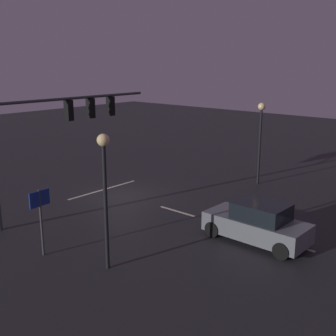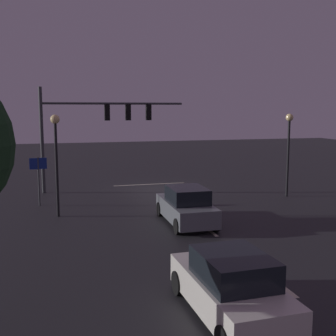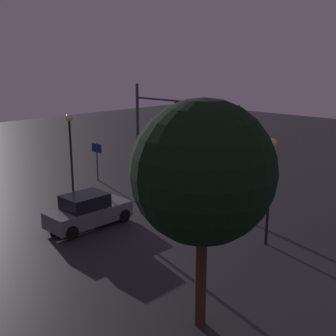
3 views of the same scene
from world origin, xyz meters
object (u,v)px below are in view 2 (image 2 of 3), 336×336
at_px(traffic_signal_assembly, 96,120).
at_px(route_sign, 38,171).
at_px(car_approaching, 186,206).
at_px(street_lamp_right_kerb, 56,146).
at_px(street_lamp_left_kerb, 289,139).
at_px(car_distant, 231,287).

bearing_deg(traffic_signal_assembly, route_sign, 46.51).
height_order(car_approaching, street_lamp_right_kerb, street_lamp_right_kerb).
xyz_separation_m(traffic_signal_assembly, street_lamp_left_kerb, (-10.73, 4.96, -1.02)).
bearing_deg(street_lamp_left_kerb, route_sign, -5.08).
xyz_separation_m(car_approaching, street_lamp_left_kerb, (-7.66, -4.30, 2.66)).
xyz_separation_m(car_distant, street_lamp_right_kerb, (4.01, -11.68, 2.67)).
height_order(traffic_signal_assembly, street_lamp_left_kerb, traffic_signal_assembly).
bearing_deg(route_sign, street_lamp_right_kerb, 109.23).
distance_m(car_approaching, car_distant, 8.95).
bearing_deg(route_sign, car_approaching, 139.73).
xyz_separation_m(traffic_signal_assembly, route_sign, (3.50, 3.69, -2.57)).
distance_m(street_lamp_right_kerb, route_sign, 3.24).
relative_size(street_lamp_left_kerb, street_lamp_right_kerb, 1.00).
xyz_separation_m(car_distant, street_lamp_left_kerb, (-9.28, -13.10, 2.66)).
height_order(street_lamp_left_kerb, street_lamp_right_kerb, street_lamp_right_kerb).
relative_size(street_lamp_right_kerb, route_sign, 1.86).
bearing_deg(street_lamp_right_kerb, car_distant, 108.96).
xyz_separation_m(car_distant, route_sign, (4.95, -14.36, 1.11)).
distance_m(car_approaching, street_lamp_left_kerb, 9.18).
bearing_deg(street_lamp_left_kerb, street_lamp_right_kerb, 6.09).
bearing_deg(street_lamp_left_kerb, traffic_signal_assembly, -24.80).
relative_size(car_distant, street_lamp_right_kerb, 0.89).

